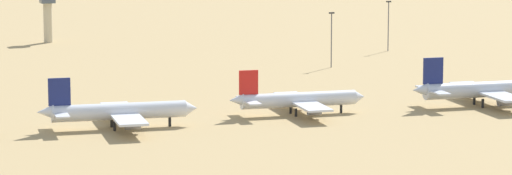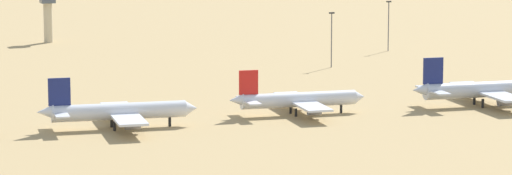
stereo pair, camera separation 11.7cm
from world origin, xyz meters
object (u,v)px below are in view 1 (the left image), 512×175
Objects in this scene: parked_jet_red_3 at (297,100)px; light_pole_west at (331,36)px; control_tower at (48,12)px; parked_jet_navy_4 at (483,90)px; parked_jet_navy_2 at (118,112)px; light_pole_mid at (388,22)px.

parked_jet_red_3 is 88.71m from light_pole_west.
control_tower is 1.07× the size of light_pole_west.
parked_jet_navy_4 reaches higher than parked_jet_red_3.
light_pole_west is at bearing 99.39° from parked_jet_navy_4.
parked_jet_red_3 is 2.02× the size of light_pole_west.
parked_jet_navy_4 is at bearing -65.93° from control_tower.
light_pole_west is (72.02, -97.84, -1.31)m from control_tower.
parked_jet_navy_2 is 0.95× the size of parked_jet_navy_4.
parked_jet_navy_2 is 46.62m from parked_jet_red_3.
control_tower is at bearing 103.60° from parked_jet_red_3.
parked_jet_navy_4 is (96.79, -0.30, 0.20)m from parked_jet_navy_2.
parked_jet_navy_2 is 1.07× the size of parked_jet_red_3.
parked_jet_navy_4 is at bearing -0.14° from parked_jet_red_3.
parked_jet_red_3 is 178.26m from control_tower.
parked_jet_navy_4 is at bearing -103.49° from light_pole_mid.
light_pole_west reaches higher than parked_jet_navy_4.
light_pole_mid is at bearing -31.41° from control_tower.
parked_jet_navy_2 is at bearing -137.58° from light_pole_mid.
parked_jet_navy_4 is at bearing 4.82° from parked_jet_navy_2.
parked_jet_navy_4 reaches higher than parked_jet_navy_2.
parked_jet_navy_4 is 81.96m from light_pole_west.
parked_jet_navy_2 is at bearing -176.43° from parked_jet_navy_4.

